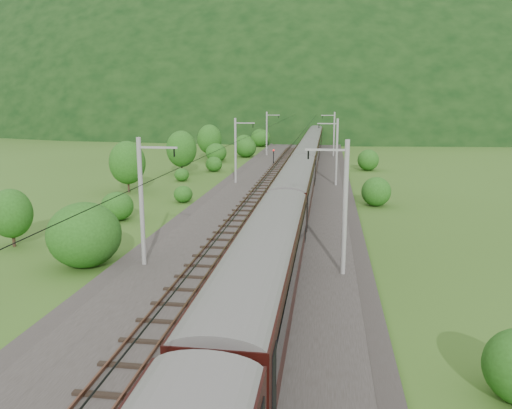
# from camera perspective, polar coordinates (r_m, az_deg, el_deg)

# --- Properties ---
(ground) EXTENTS (600.00, 600.00, 0.00)m
(ground) POSITION_cam_1_polar(r_m,az_deg,el_deg) (31.10, -1.75, -7.87)
(ground) COLOR #35591B
(ground) RESTS_ON ground
(railbed) EXTENTS (14.00, 220.00, 0.30)m
(railbed) POSITION_cam_1_polar(r_m,az_deg,el_deg) (40.50, 0.67, -2.92)
(railbed) COLOR #38332D
(railbed) RESTS_ON ground
(track_left) EXTENTS (2.40, 220.00, 0.27)m
(track_left) POSITION_cam_1_polar(r_m,az_deg,el_deg) (40.81, -2.67, -2.50)
(track_left) COLOR brown
(track_left) RESTS_ON railbed
(track_right) EXTENTS (2.40, 220.00, 0.27)m
(track_right) POSITION_cam_1_polar(r_m,az_deg,el_deg) (40.21, 4.07, -2.74)
(track_right) COLOR brown
(track_right) RESTS_ON railbed
(catenary_left) EXTENTS (2.54, 192.28, 8.00)m
(catenary_left) POSITION_cam_1_polar(r_m,az_deg,el_deg) (62.13, -2.29, 6.35)
(catenary_left) COLOR gray
(catenary_left) RESTS_ON railbed
(catenary_right) EXTENTS (2.54, 192.28, 8.00)m
(catenary_right) POSITION_cam_1_polar(r_m,az_deg,el_deg) (61.12, 9.13, 6.11)
(catenary_right) COLOR gray
(catenary_right) RESTS_ON railbed
(overhead_wires) EXTENTS (4.83, 198.00, 0.03)m
(overhead_wires) POSITION_cam_1_polar(r_m,az_deg,el_deg) (39.30, 0.69, 6.92)
(overhead_wires) COLOR black
(overhead_wires) RESTS_ON ground
(mountain_main) EXTENTS (504.00, 360.00, 244.00)m
(mountain_main) POSITION_cam_1_polar(r_m,az_deg,el_deg) (289.05, 7.24, 9.74)
(mountain_main) COLOR black
(mountain_main) RESTS_ON ground
(mountain_ridge) EXTENTS (336.00, 280.00, 132.00)m
(mountain_ridge) POSITION_cam_1_polar(r_m,az_deg,el_deg) (351.96, -12.87, 9.91)
(mountain_ridge) COLOR black
(mountain_ridge) RESTS_ON ground
(train) EXTENTS (2.90, 159.78, 5.05)m
(train) POSITION_cam_1_polar(r_m,az_deg,el_deg) (65.80, 5.79, 5.69)
(train) COLOR black
(train) RESTS_ON ground
(hazard_post_near) EXTENTS (0.17, 0.17, 1.57)m
(hazard_post_near) POSITION_cam_1_polar(r_m,az_deg,el_deg) (50.79, 1.82, 1.20)
(hazard_post_near) COLOR red
(hazard_post_near) RESTS_ON railbed
(hazard_post_far) EXTENTS (0.16, 0.16, 1.50)m
(hazard_post_far) POSITION_cam_1_polar(r_m,az_deg,el_deg) (52.41, 2.85, 1.49)
(hazard_post_far) COLOR red
(hazard_post_far) RESTS_ON railbed
(signal) EXTENTS (0.25, 0.25, 2.30)m
(signal) POSITION_cam_1_polar(r_m,az_deg,el_deg) (81.30, 2.02, 5.65)
(signal) COLOR black
(signal) RESTS_ON railbed
(vegetation_left) EXTENTS (11.87, 147.55, 6.19)m
(vegetation_left) POSITION_cam_1_polar(r_m,az_deg,el_deg) (57.85, -10.44, 3.60)
(vegetation_left) COLOR #214F15
(vegetation_left) RESTS_ON ground
(vegetation_right) EXTENTS (7.15, 89.32, 2.85)m
(vegetation_right) POSITION_cam_1_polar(r_m,az_deg,el_deg) (41.91, 17.05, -1.31)
(vegetation_right) COLOR #214F15
(vegetation_right) RESTS_ON ground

